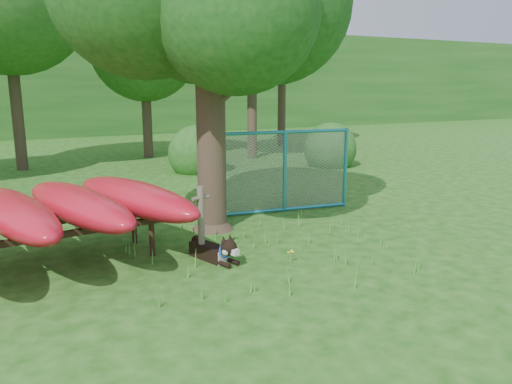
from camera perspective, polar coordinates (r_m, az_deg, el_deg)
name	(u,v)px	position (r m, az deg, el deg)	size (l,w,h in m)	color
ground	(281,274)	(7.49, 2.82, -9.38)	(80.00, 80.00, 0.00)	#184A0E
wooden_post	(201,221)	(8.03, -6.30, -3.27)	(0.32, 0.17, 1.18)	brown
kayak_rack	(47,209)	(8.16, -22.80, -1.83)	(4.35, 3.87, 1.19)	black
husky_dog	(216,251)	(7.98, -4.62, -6.69)	(0.54, 1.10, 0.50)	black
fence_section	(285,171)	(10.89, 3.30, 2.36)	(3.06, 0.46, 3.00)	teal
wildflower_clump	(291,253)	(7.88, 4.02, -6.94)	(0.10, 0.09, 0.22)	#489731
bg_tree_c	(144,48)	(19.73, -12.70, 15.80)	(4.00, 4.00, 6.12)	#36291D
bg_tree_d	(252,19)	(19.18, -0.47, 19.13)	(4.80, 4.80, 7.50)	#36291D
bg_tree_e	(282,28)	(23.23, 3.05, 18.25)	(4.60, 4.60, 7.55)	#36291D
shrub_right	(330,166)	(17.44, 8.41, 2.94)	(1.80, 1.80, 1.80)	#1F541B
shrub_mid	(197,172)	(16.24, -6.79, 2.31)	(1.80, 1.80, 1.80)	#1F541B
wooded_hillside	(60,81)	(34.22, -21.52, 11.73)	(80.00, 12.00, 6.00)	#1F541B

